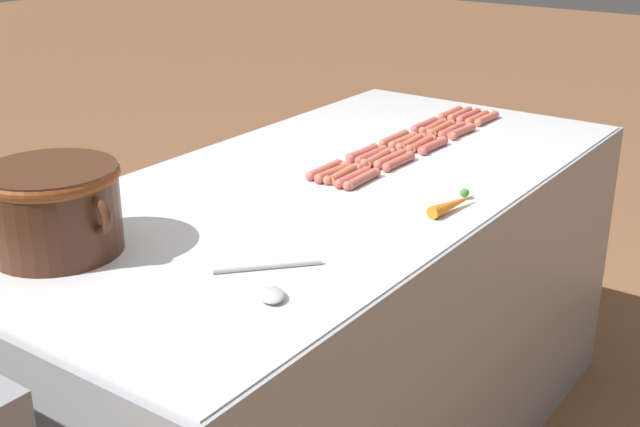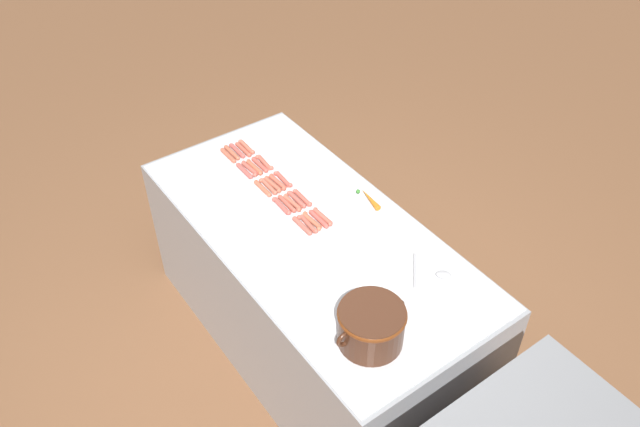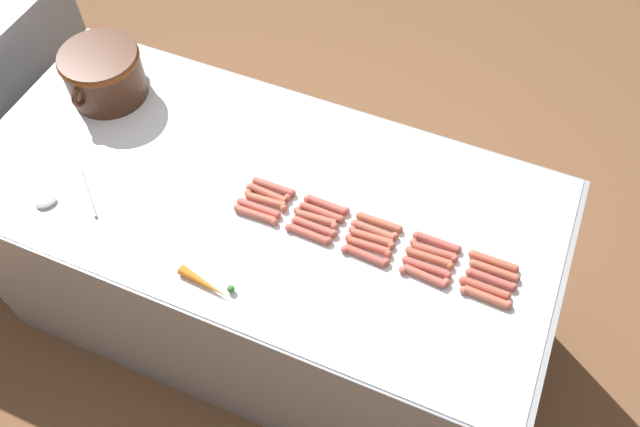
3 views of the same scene
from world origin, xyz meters
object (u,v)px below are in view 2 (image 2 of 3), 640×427
(hot_dog_3, at_px, (302,198))
(serving_spoon, at_px, (434,273))
(hot_dog_24, at_px, (302,226))
(hot_dog_21, at_px, (244,171))
(hot_dog_2, at_px, (283,179))
(hot_dog_6, at_px, (260,165))
(hot_dog_10, at_px, (237,151))
(hot_dog_4, at_px, (323,217))
(hot_dog_5, at_px, (243,149))
(hot_dog_19, at_px, (307,224))
(hot_dog_23, at_px, (281,206))
(hot_dog_7, at_px, (278,182))
(hot_dog_8, at_px, (297,199))
(hot_dog_16, at_px, (249,169))
(hot_dog_12, at_px, (273,184))
(hot_dog_14, at_px, (312,221))
(bean_pot, at_px, (371,324))
(hot_dog_15, at_px, (232,153))
(hot_dog_22, at_px, (263,188))
(hot_dog_13, at_px, (292,203))
(hot_dog_11, at_px, (254,167))
(hot_dog_1, at_px, (264,162))
(hot_dog_0, at_px, (246,147))
(hot_dog_20, at_px, (228,155))
(carrot, at_px, (369,198))
(hot_dog_9, at_px, (319,219))
(hot_dog_17, at_px, (268,187))

(hot_dog_3, height_order, serving_spoon, hot_dog_3)
(hot_dog_24, bearing_deg, hot_dog_21, -89.75)
(hot_dog_2, xyz_separation_m, hot_dog_6, (0.03, -0.18, 0.00))
(hot_dog_6, xyz_separation_m, hot_dog_10, (0.04, -0.19, 0.00))
(hot_dog_4, bearing_deg, hot_dog_5, -87.84)
(hot_dog_19, relative_size, hot_dog_23, 1.00)
(hot_dog_21, bearing_deg, hot_dog_7, 116.41)
(hot_dog_8, distance_m, hot_dog_16, 0.37)
(hot_dog_12, relative_size, hot_dog_14, 1.00)
(hot_dog_3, xyz_separation_m, serving_spoon, (-0.19, 0.79, -0.00))
(hot_dog_6, xyz_separation_m, bean_pot, (0.26, 1.29, 0.09))
(hot_dog_14, relative_size, hot_dog_16, 1.00)
(hot_dog_16, bearing_deg, hot_dog_15, -89.14)
(hot_dog_14, bearing_deg, hot_dog_23, -72.04)
(hot_dog_10, bearing_deg, hot_dog_8, 93.31)
(hot_dog_4, distance_m, hot_dog_22, 0.39)
(hot_dog_13, xyz_separation_m, hot_dog_14, (0.00, 0.17, 0.00))
(hot_dog_5, relative_size, hot_dog_12, 1.00)
(hot_dog_11, height_order, hot_dog_24, same)
(hot_dog_1, relative_size, hot_dog_12, 1.00)
(hot_dog_8, xyz_separation_m, hot_dog_24, (0.09, 0.18, 0.00))
(hot_dog_0, distance_m, hot_dog_15, 0.10)
(hot_dog_6, distance_m, hot_dog_20, 0.20)
(hot_dog_1, distance_m, hot_dog_24, 0.57)
(hot_dog_0, distance_m, hot_dog_3, 0.56)
(carrot, bearing_deg, hot_dog_4, -5.87)
(hot_dog_23, xyz_separation_m, hot_dog_24, (-0.00, 0.19, 0.00))
(hot_dog_23, distance_m, serving_spoon, 0.86)
(hot_dog_9, height_order, hot_dog_13, same)
(hot_dog_3, relative_size, hot_dog_16, 1.00)
(hot_dog_8, xyz_separation_m, bean_pot, (0.26, 0.92, 0.09))
(hot_dog_4, bearing_deg, serving_spoon, 106.98)
(hot_dog_7, distance_m, hot_dog_22, 0.09)
(hot_dog_11, xyz_separation_m, hot_dog_21, (0.06, -0.00, 0.00))
(hot_dog_3, height_order, hot_dog_8, same)
(hot_dog_3, xyz_separation_m, hot_dog_23, (0.12, -0.01, 0.00))
(hot_dog_3, bearing_deg, hot_dog_4, 89.55)
(hot_dog_22, bearing_deg, hot_dog_24, 90.35)
(hot_dog_7, xyz_separation_m, hot_dog_14, (0.03, 0.36, 0.00))
(hot_dog_0, distance_m, hot_dog_7, 0.38)
(hot_dog_13, distance_m, hot_dog_19, 0.18)
(hot_dog_13, height_order, carrot, carrot)
(hot_dog_2, xyz_separation_m, hot_dog_11, (0.07, -0.18, 0.00))
(hot_dog_12, relative_size, hot_dog_23, 1.00)
(hot_dog_16, relative_size, hot_dog_17, 1.00)
(carrot, bearing_deg, hot_dog_21, -55.44)
(hot_dog_10, height_order, hot_dog_12, same)
(hot_dog_2, height_order, carrot, carrot)
(hot_dog_1, bearing_deg, hot_dog_5, -79.89)
(carrot, bearing_deg, hot_dog_6, -62.33)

